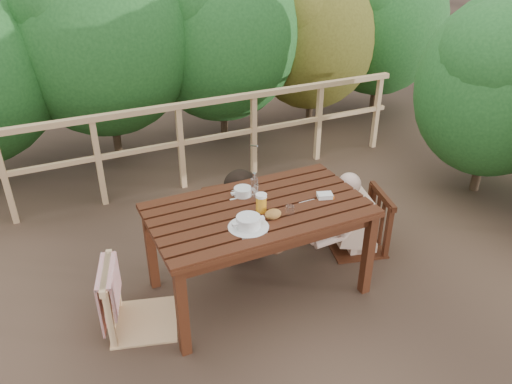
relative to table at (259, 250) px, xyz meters
name	(u,v)px	position (x,y,z in m)	size (l,w,h in m)	color
ground	(259,288)	(0.00, 0.00, -0.39)	(60.00, 60.00, 0.00)	#50392A
table	(259,250)	(0.00, 0.00, 0.00)	(1.68, 0.95, 0.78)	#35170B
chair_left	(137,270)	(-0.97, 0.01, 0.12)	(0.50, 0.50, 1.01)	tan
chair_far	(235,197)	(0.10, 0.70, 0.11)	(0.50, 0.50, 1.00)	#35170B
chair_right	(360,199)	(1.09, 0.16, 0.13)	(0.51, 0.51, 1.03)	#35170B
woman	(234,183)	(0.10, 0.72, 0.24)	(0.51, 0.63, 1.27)	black
diner_right	(364,186)	(1.12, 0.16, 0.25)	(0.51, 0.63, 1.27)	#D7AF93
railing	(181,147)	(0.00, 2.00, 0.12)	(5.60, 0.10, 1.01)	tan
soup_near	(248,223)	(-0.19, -0.22, 0.44)	(0.30, 0.30, 0.10)	silver
soup_far	(243,192)	(-0.03, 0.22, 0.43)	(0.24, 0.24, 0.08)	silver
bread_roll	(273,214)	(0.03, -0.17, 0.43)	(0.13, 0.10, 0.08)	olive
beer_glass	(261,204)	(-0.01, -0.07, 0.47)	(0.09, 0.09, 0.16)	orange
bottle	(254,187)	(0.03, 0.13, 0.51)	(0.06, 0.06, 0.24)	white
tumbler	(290,210)	(0.17, -0.18, 0.43)	(0.07, 0.07, 0.08)	white
butter_tub	(325,196)	(0.54, -0.09, 0.41)	(0.12, 0.09, 0.05)	silver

